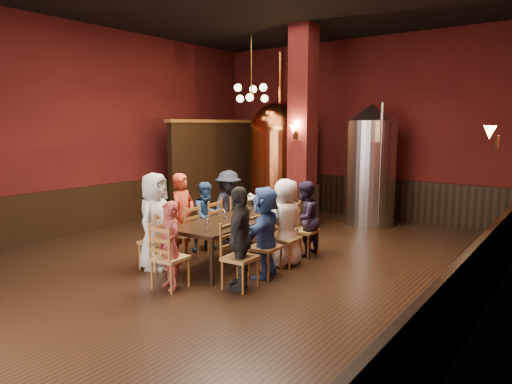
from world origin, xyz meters
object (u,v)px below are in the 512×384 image
Objects in this scene: person_2 at (207,216)px; copper_kettle at (280,156)px; person_0 at (155,221)px; rose_vase at (249,199)px; steel_vessel at (370,165)px; person_1 at (183,216)px; dining_table at (233,223)px.

person_2 is 4.02m from copper_kettle.
copper_kettle is at bearing -8.03° from person_0.
rose_vase is (0.57, 1.80, 0.18)m from person_0.
person_2 is 0.46× the size of steel_vessel.
person_1 is 0.67m from person_2.
person_0 is 4.74× the size of rose_vase.
person_0 is at bearing -130.36° from dining_table.
rose_vase is at bearing -36.35° from person_2.
person_0 is at bearing -159.76° from person_2.
person_0 is at bearing 174.93° from person_1.
dining_table is at bearing -66.93° from copper_kettle.
copper_kettle reaches higher than rose_vase.
dining_table is 1.61× the size of person_1.
rose_vase is (0.60, 1.13, 0.21)m from person_1.
copper_kettle is 12.46× the size of rose_vase.
steel_vessel is (1.56, 3.97, 0.77)m from person_2.
person_2 is at bearing -76.98° from copper_kettle.
steel_vessel reaches higher than rose_vase.
person_2 is at bearing -5.07° from person_1.
copper_kettle is at bearing 114.39° from rose_vase.
copper_kettle is (-0.88, 3.82, 0.87)m from person_2.
person_1 reaches higher than dining_table.
copper_kettle reaches higher than dining_table.
person_1 is at bearing -78.42° from copper_kettle.
dining_table is 0.84m from rose_vase.
person_2 reaches higher than rose_vase.
dining_table is at bearing -55.89° from person_0.
person_0 is 5.54m from steel_vessel.
copper_kettle is at bearing -176.43° from steel_vessel.
steel_vessel reaches higher than person_2.
person_2 is 3.87× the size of rose_vase.
dining_table is 1.32m from person_0.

